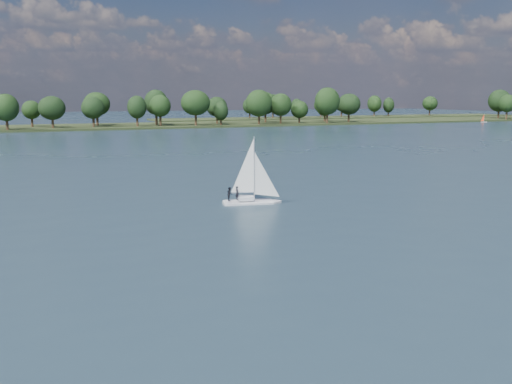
{
  "coord_description": "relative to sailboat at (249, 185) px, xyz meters",
  "views": [
    {
      "loc": [
        -13.98,
        -14.85,
        11.9
      ],
      "look_at": [
        8.07,
        36.49,
        2.5
      ],
      "focal_mm": 40.0,
      "sensor_mm": 36.0,
      "label": 1
    }
  ],
  "objects": [
    {
      "name": "treeline",
      "position": [
        -19.79,
        164.81,
        5.91
      ],
      "size": [
        563.17,
        73.18,
        18.43
      ],
      "color": "black",
      "rests_on": "ground"
    },
    {
      "name": "far_shore_back",
      "position": [
        150.03,
        217.01,
        -2.21
      ],
      "size": [
        220.0,
        30.0,
        1.4
      ],
      "primitive_type": "cube",
      "color": "black",
      "rests_on": "ground"
    },
    {
      "name": "far_shore",
      "position": [
        -9.97,
        169.01,
        -2.21
      ],
      "size": [
        660.0,
        40.0,
        1.5
      ],
      "primitive_type": "cube",
      "color": "black",
      "rests_on": "ground"
    },
    {
      "name": "dinghy_orange",
      "position": [
        179.2,
        145.77,
        -1.19
      ],
      "size": [
        2.86,
        2.17,
        4.28
      ],
      "rotation": [
        0.0,
        0.0,
        -0.48
      ],
      "color": "silver",
      "rests_on": "ground"
    },
    {
      "name": "ground",
      "position": [
        -9.97,
        57.01,
        -2.21
      ],
      "size": [
        700.0,
        700.0,
        0.0
      ],
      "primitive_type": "plane",
      "color": "#233342",
      "rests_on": "ground"
    },
    {
      "name": "sailboat",
      "position": [
        0.0,
        0.0,
        0.0
      ],
      "size": [
        6.2,
        2.77,
        7.89
      ],
      "rotation": [
        0.0,
        0.0,
        -0.19
      ],
      "color": "silver",
      "rests_on": "ground"
    }
  ]
}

